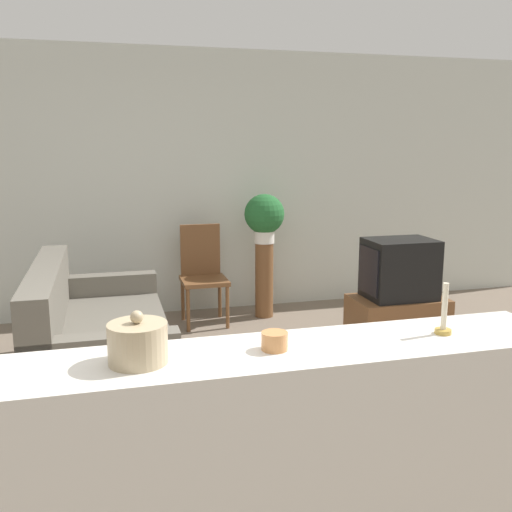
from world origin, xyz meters
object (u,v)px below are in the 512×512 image
object	(u,v)px
potted_plant	(264,216)
decorative_bowl	(138,343)
couch	(96,343)
television	(399,269)
wooden_chair	(203,270)

from	to	relation	value
potted_plant	decorative_bowl	size ratio (longest dim) A/B	2.26
decorative_bowl	potted_plant	bearing A→B (deg)	67.19
couch	television	world-z (taller)	television
wooden_chair	decorative_bowl	size ratio (longest dim) A/B	4.43
potted_plant	wooden_chair	bearing A→B (deg)	-178.34
television	wooden_chair	world-z (taller)	wooden_chair
television	potted_plant	world-z (taller)	potted_plant
couch	potted_plant	world-z (taller)	potted_plant
potted_plant	couch	bearing A→B (deg)	-141.80
wooden_chair	potted_plant	xyz separation A→B (m)	(0.64, 0.02, 0.52)
decorative_bowl	wooden_chair	bearing A→B (deg)	76.71
television	decorative_bowl	distance (m)	3.27
couch	television	bearing A→B (deg)	3.03
television	potted_plant	size ratio (longest dim) A/B	1.18
wooden_chair	couch	bearing A→B (deg)	-128.35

